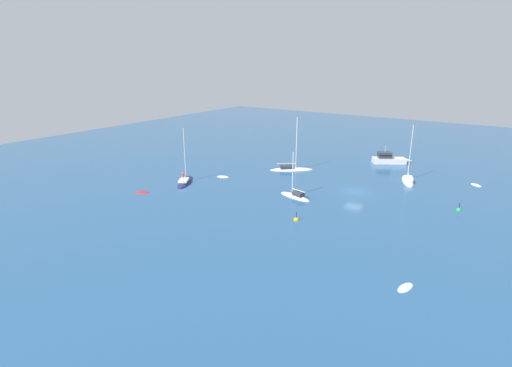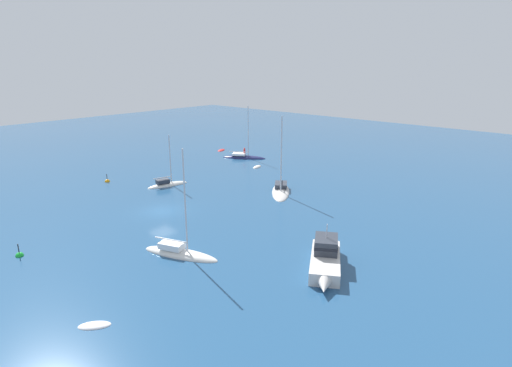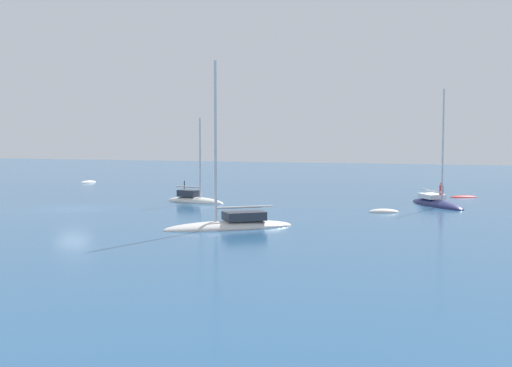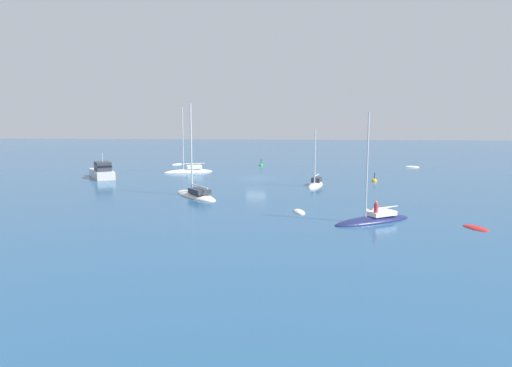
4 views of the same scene
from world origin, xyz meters
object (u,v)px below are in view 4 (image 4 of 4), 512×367
Objects in this scene: channel_buoy at (374,181)px; ketch at (315,185)px; tender at (412,167)px; skiff at (177,165)px; launch at (102,171)px; sailboat at (196,195)px; sailboat_1 at (189,171)px; mooring_buoy at (261,166)px; ketch_1 at (373,220)px; skiff_1 at (299,212)px; tender_1 at (476,228)px.

ketch is at bearing 119.72° from channel_buoy.
tender is 1.10× the size of skiff.
skiff is (15.85, -6.48, -0.82)m from launch.
sailboat reaches higher than sailboat_1.
skiff is 1.49× the size of mooring_buoy.
sailboat_1 is at bearing -85.64° from ketch_1.
sailboat_1 is 6.79× the size of mooring_buoy.
ketch_1 is at bearing 104.82° from sailboat_1.
skiff_1 is at bearing 76.63° from tender.
launch is 3.21× the size of skiff_1.
tender_1 is 23.06m from ketch.
tender is at bearing -43.54° from skiff_1.
ketch is (-11.54, -17.37, 0.01)m from sailboat_1.
skiff_1 is (-26.76, -15.16, -0.14)m from sailboat_1.
tender is 1.64× the size of mooring_buoy.
ketch is (-19.86, 15.94, 0.15)m from tender.
sailboat reaches higher than tender.
skiff is at bearing 11.46° from skiff_1.
channel_buoy is at bearing -96.75° from sailboat.
ketch_1 is (-23.75, -31.42, -0.72)m from launch.
tender is 40.20m from ketch_1.
skiff_1 is at bearing -162.63° from sailboat.
launch reaches higher than skiff.
ketch is 18.79m from ketch_1.
tender is 1.02× the size of skiff_1.
channel_buoy is (12.18, -20.31, -0.15)m from sailboat.
channel_buoy is (22.75, -3.89, -0.09)m from ketch_1.
ketch_1 reaches higher than tender_1.
mooring_buoy reaches higher than channel_buoy.
tender reaches higher than tender_1.
sailboat_1 reaches higher than tender_1.
tender_1 is 24.79m from channel_buoy.
ketch_1 is at bearing -129.55° from tender_1.
ketch reaches higher than tender.
launch is 12.11m from sailboat_1.
tender_1 is at bearing 42.83° from ketch.
sailboat is at bearing -63.48° from ketch_1.
mooring_buoy is (15.33, -20.17, -0.81)m from launch.
launch is at bearing 10.97° from sailboat.
skiff is at bearing -88.24° from sailboat_1.
sailboat_1 reaches higher than mooring_buoy.
tender is at bearing -52.43° from skiff.
ketch_1 is (-10.57, -16.42, -0.05)m from sailboat.
ketch is 22.00m from mooring_buoy.
sailboat_1 is 25.96m from channel_buoy.
channel_buoy reaches higher than tender.
sailboat is 28.99m from mooring_buoy.
mooring_buoy is at bearing -157.33° from sailboat_1.
skiff_1 is (-20.54, -25.53, -0.82)m from launch.
sailboat_1 is at bearing -90.51° from launch.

